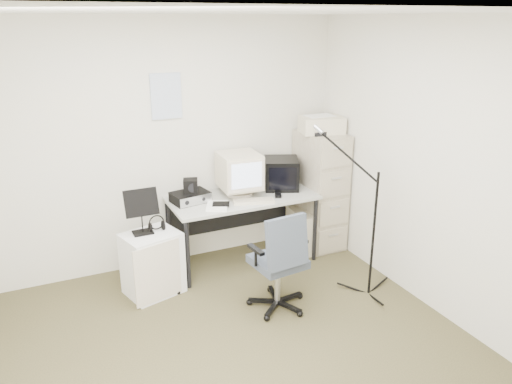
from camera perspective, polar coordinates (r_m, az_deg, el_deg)
name	(u,v)px	position (r m, az deg, el deg)	size (l,w,h in m)	color
floor	(243,354)	(4.07, -1.44, -18.05)	(3.60, 3.60, 0.01)	#36321F
ceiling	(240,12)	(3.24, -1.84, 19.87)	(3.60, 3.60, 0.01)	white
wall_back	(171,146)	(5.09, -9.73, 5.20)	(3.60, 0.02, 2.50)	beige
wall_front	(428,352)	(2.12, 19.04, -16.95)	(3.60, 0.02, 2.50)	beige
wall_right	(439,171)	(4.45, 20.18, 2.22)	(0.02, 3.60, 2.50)	beige
wall_calendar	(166,96)	(4.98, -10.25, 10.73)	(0.30, 0.02, 0.44)	white
filing_cabinet	(320,190)	(5.60, 7.29, 0.20)	(0.40, 0.60, 1.30)	#B4AD98
printer	(322,125)	(5.42, 7.52, 7.63)	(0.45, 0.30, 0.17)	beige
desk	(243,229)	(5.26, -1.51, -4.26)	(1.50, 0.70, 0.73)	#A8A8A8
crt_monitor	(239,174)	(5.11, -1.92, 2.02)	(0.40, 0.42, 0.44)	beige
crt_tv	(281,173)	(5.35, 2.92, 2.15)	(0.35, 0.37, 0.32)	black
desk_speaker	(256,183)	(5.29, -0.02, 1.00)	(0.08, 0.08, 0.15)	beige
keyboard	(254,201)	(4.96, -0.26, -1.06)	(0.41, 0.15, 0.02)	beige
mouse	(278,195)	(5.12, 2.54, -0.36)	(0.06, 0.11, 0.03)	black
radio_receiver	(190,197)	(5.00, -7.53, -0.57)	(0.36, 0.25, 0.10)	black
radio_speaker	(191,186)	(4.95, -7.49, 0.70)	(0.14, 0.13, 0.14)	black
papers	(217,206)	(4.86, -4.47, -1.59)	(0.20, 0.27, 0.02)	white
pc_tower	(302,229)	(5.61, 5.33, -4.29)	(0.22, 0.49, 0.46)	beige
office_chair	(278,260)	(4.40, 2.52, -7.72)	(0.54, 0.54, 0.94)	#3F4853
side_cart	(152,263)	(4.80, -11.75, -7.98)	(0.49, 0.39, 0.60)	silver
music_stand	(141,211)	(4.61, -12.98, -2.11)	(0.30, 0.16, 0.44)	black
headphones	(157,225)	(4.71, -11.28, -3.76)	(0.16, 0.16, 0.03)	black
mic_stand	(375,216)	(4.61, 13.44, -2.70)	(0.02, 0.02, 1.57)	black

